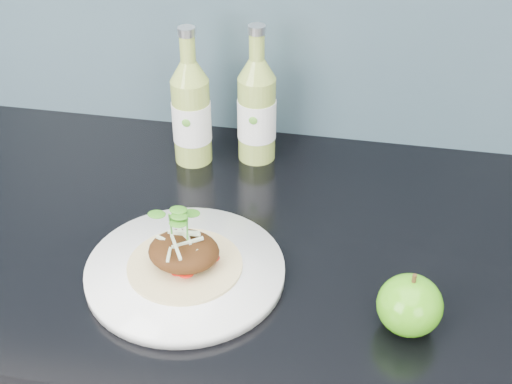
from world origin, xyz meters
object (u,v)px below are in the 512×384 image
(cider_bottle_left, at_px, (191,112))
(cider_bottle_right, at_px, (257,110))
(green_apple, at_px, (410,305))
(dinner_plate, at_px, (185,271))

(cider_bottle_left, height_order, cider_bottle_right, same)
(green_apple, height_order, cider_bottle_left, cider_bottle_left)
(green_apple, bearing_deg, dinner_plate, 172.01)
(cider_bottle_left, distance_m, cider_bottle_right, 0.10)
(green_apple, relative_size, cider_bottle_left, 0.37)
(dinner_plate, relative_size, cider_bottle_left, 1.37)
(cider_bottle_right, bearing_deg, green_apple, -46.67)
(dinner_plate, relative_size, cider_bottle_right, 1.37)
(dinner_plate, relative_size, green_apple, 3.67)
(green_apple, bearing_deg, cider_bottle_left, 137.40)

